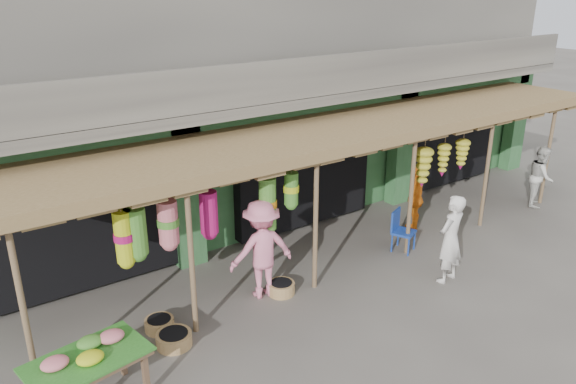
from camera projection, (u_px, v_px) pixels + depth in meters
ground at (365, 261)px, 11.70m from camera, size 80.00×80.00×0.00m
building at (241, 69)px, 14.22m from camera, size 16.40×6.80×7.00m
awning at (339, 134)px, 11.32m from camera, size 14.00×2.70×2.79m
flower_table at (88, 359)px, 7.49m from camera, size 1.70×1.17×0.94m
blue_chair at (400, 228)px, 12.03m from camera, size 0.58×0.58×0.91m
basket_left at (159, 324)px, 9.39m from camera, size 0.54×0.54×0.21m
basket_mid at (174, 339)px, 8.98m from camera, size 0.66×0.66×0.22m
basket_right at (281, 288)px, 10.47m from camera, size 0.56×0.56×0.23m
person_front at (450, 239)px, 10.67m from camera, size 0.71×0.52×1.77m
person_right at (541, 176)px, 14.35m from camera, size 0.97×0.92×1.57m
person_vendor at (415, 198)px, 12.86m from camera, size 1.00×0.86×1.62m
person_shopper at (262, 249)px, 10.15m from camera, size 1.31×0.88×1.87m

